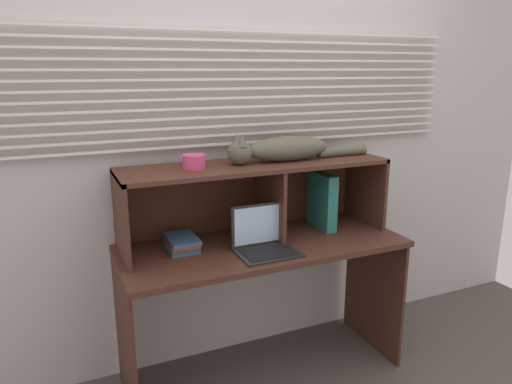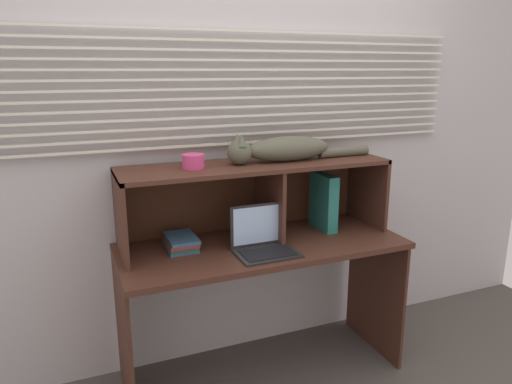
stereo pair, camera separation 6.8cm
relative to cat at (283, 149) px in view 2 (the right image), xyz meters
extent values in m
cube|color=#BCB9BA|center=(-0.15, 0.24, 0.01)|extent=(4.40, 0.04, 2.50)
cube|color=silver|center=(-0.15, 0.19, 0.02)|extent=(2.66, 0.02, 0.01)
cube|color=silver|center=(-0.15, 0.19, 0.06)|extent=(2.66, 0.02, 0.01)
cube|color=silver|center=(-0.15, 0.19, 0.11)|extent=(2.66, 0.02, 0.01)
cube|color=silver|center=(-0.15, 0.19, 0.16)|extent=(2.66, 0.02, 0.01)
cube|color=silver|center=(-0.15, 0.19, 0.21)|extent=(2.66, 0.02, 0.01)
cube|color=silver|center=(-0.15, 0.19, 0.26)|extent=(2.66, 0.02, 0.01)
cube|color=silver|center=(-0.15, 0.19, 0.31)|extent=(2.66, 0.02, 0.01)
cube|color=silver|center=(-0.15, 0.19, 0.36)|extent=(2.66, 0.02, 0.01)
cube|color=silver|center=(-0.15, 0.19, 0.40)|extent=(2.66, 0.02, 0.01)
cube|color=silver|center=(-0.15, 0.19, 0.45)|extent=(2.66, 0.02, 0.01)
cube|color=silver|center=(-0.15, 0.19, 0.50)|extent=(2.66, 0.02, 0.01)
cube|color=silver|center=(-0.15, 0.19, 0.55)|extent=(2.66, 0.02, 0.01)
cube|color=silver|center=(-0.15, 0.19, 0.60)|extent=(2.66, 0.02, 0.01)
cube|color=#45261B|center=(-0.15, -0.09, -0.49)|extent=(1.48, 0.60, 0.03)
cube|color=#45261B|center=(-0.88, -0.09, -0.87)|extent=(0.02, 0.54, 0.74)
cube|color=#45261B|center=(0.58, -0.09, -0.87)|extent=(0.02, 0.54, 0.74)
cube|color=#45261B|center=(-0.15, 0.00, -0.08)|extent=(1.41, 0.39, 0.02)
cube|color=#45261B|center=(-0.85, 0.00, -0.27)|extent=(0.02, 0.39, 0.41)
cube|color=#45261B|center=(0.54, 0.00, -0.27)|extent=(0.02, 0.39, 0.41)
cube|color=#45261B|center=(-0.08, 0.00, -0.28)|extent=(0.02, 0.37, 0.38)
cube|color=#472616|center=(-0.15, 0.19, -0.27)|extent=(1.41, 0.01, 0.41)
ellipsoid|color=#535343|center=(0.03, 0.00, 0.00)|extent=(0.47, 0.15, 0.13)
sphere|color=#535343|center=(-0.24, 0.00, 0.00)|extent=(0.13, 0.13, 0.13)
cone|color=#505647|center=(-0.24, -0.03, 0.06)|extent=(0.06, 0.06, 0.06)
cone|color=brown|center=(-0.24, 0.03, 0.06)|extent=(0.06, 0.06, 0.06)
cylinder|color=#535343|center=(0.37, 0.00, -0.04)|extent=(0.30, 0.05, 0.05)
cube|color=black|center=(-0.19, -0.24, -0.47)|extent=(0.30, 0.22, 0.01)
cube|color=black|center=(-0.19, -0.13, -0.35)|extent=(0.30, 0.01, 0.22)
cube|color=#ADD1F9|center=(-0.19, -0.13, -0.35)|extent=(0.27, 0.00, 0.19)
cube|color=black|center=(-0.19, -0.25, -0.46)|extent=(0.26, 0.16, 0.00)
cube|color=#24736C|center=(0.25, 0.00, -0.31)|extent=(0.06, 0.22, 0.32)
cube|color=#315B7C|center=(-0.57, 0.00, -0.46)|extent=(0.14, 0.22, 0.02)
cube|color=#446B4B|center=(-0.57, 0.01, -0.45)|extent=(0.14, 0.22, 0.02)
cube|color=brown|center=(-0.57, -0.01, -0.43)|extent=(0.14, 0.22, 0.01)
cube|color=#31577B|center=(-0.56, 0.00, -0.41)|extent=(0.14, 0.22, 0.02)
cylinder|color=#D1407A|center=(-0.49, 0.00, -0.03)|extent=(0.11, 0.11, 0.07)
camera|label=1|loc=(-1.13, -2.20, 0.41)|focal=33.34mm
camera|label=2|loc=(-1.07, -2.23, 0.41)|focal=33.34mm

